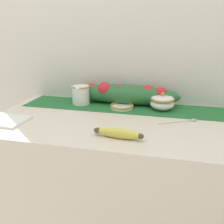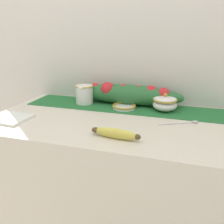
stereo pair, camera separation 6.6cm
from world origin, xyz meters
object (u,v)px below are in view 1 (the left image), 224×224
banana (118,133)px  napkin_stack (9,121)px  spoon (189,121)px  small_dish (122,106)px  cream_pitcher (81,94)px  sugar_bowl (162,102)px

banana → napkin_stack: bearing=174.3°
banana → spoon: (0.28, 0.26, -0.02)m
banana → napkin_stack: size_ratio=1.35×
small_dish → napkin_stack: (-0.46, -0.32, -0.01)m
cream_pitcher → banana: (0.30, -0.40, -0.04)m
cream_pitcher → banana: bearing=-53.0°
sugar_bowl → banana: 0.43m
cream_pitcher → spoon: 0.60m
spoon → banana: bearing=-165.4°
spoon → small_dish: bearing=133.6°
cream_pitcher → spoon: size_ratio=0.68×
sugar_bowl → napkin_stack: bearing=-152.6°
small_dish → banana: size_ratio=0.61×
cream_pitcher → small_dish: cream_pitcher is taller
cream_pitcher → sugar_bowl: size_ratio=0.96×
sugar_bowl → spoon: sugar_bowl is taller
banana → cream_pitcher: bearing=127.0°
cream_pitcher → spoon: bearing=-13.9°
small_dish → napkin_stack: size_ratio=0.83×
cream_pitcher → small_dish: 0.25m
sugar_bowl → spoon: (0.13, -0.14, -0.04)m
cream_pitcher → napkin_stack: cream_pitcher is taller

